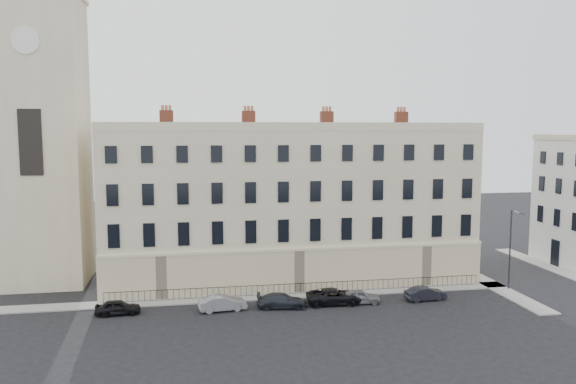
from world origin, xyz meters
name	(u,v)px	position (x,y,z in m)	size (l,w,h in m)	color
ground	(382,309)	(0.00, 0.00, 0.00)	(160.00, 160.00, 0.00)	black
terrace	(288,205)	(-5.97, 11.97, 7.50)	(36.22, 12.22, 17.00)	#C5B992
church_tower	(40,93)	(-30.00, 14.00, 18.66)	(8.00, 8.13, 44.00)	#C5B992
pavement_terrace	(258,297)	(-10.00, 5.00, 0.06)	(48.00, 2.00, 0.12)	gray
pavement_east_return	(477,277)	(13.00, 8.00, 0.06)	(2.00, 24.00, 0.12)	gray
pavement_adjacent	(552,268)	(23.00, 10.00, 0.06)	(2.00, 20.00, 0.12)	gray
railings	(300,288)	(-6.00, 5.40, 0.55)	(35.00, 0.04, 0.96)	black
car_a	(118,307)	(-21.89, 2.34, 0.62)	(1.46, 3.63, 1.24)	black
car_b	(223,303)	(-13.36, 1.89, 0.66)	(1.39, 3.98, 1.31)	gray
car_c	(282,301)	(-8.32, 1.78, 0.62)	(1.74, 4.29, 1.24)	#20242B
car_d	(334,296)	(-3.63, 2.06, 0.68)	(2.26, 4.89, 1.36)	black
car_e	(359,297)	(-1.46, 1.79, 0.63)	(1.48, 3.67, 1.25)	slate
car_f	(425,293)	(4.63, 1.71, 0.61)	(1.29, 3.70, 1.22)	black
streetlamp	(511,246)	(13.80, 3.36, 4.24)	(0.58, 1.62, 7.64)	#2C2B30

